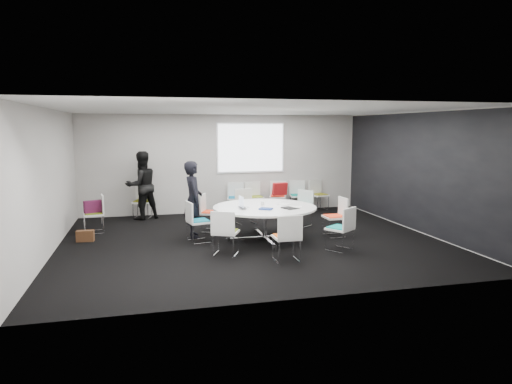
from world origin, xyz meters
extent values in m
cube|color=black|center=(0.00, 0.00, -0.02)|extent=(8.00, 7.00, 0.04)
cube|color=white|center=(0.00, 0.00, 2.82)|extent=(8.00, 7.00, 0.04)
cube|color=#A6A19D|center=(0.00, 3.52, 1.40)|extent=(8.00, 0.04, 2.80)
cube|color=#A6A19D|center=(0.00, -3.52, 1.40)|extent=(8.00, 0.04, 2.80)
cube|color=#A6A19D|center=(-4.02, 0.00, 1.40)|extent=(0.04, 7.00, 2.80)
cube|color=#A6A19D|center=(4.02, 0.00, 1.40)|extent=(0.04, 7.00, 2.80)
cube|color=black|center=(3.99, 0.00, 1.40)|extent=(0.01, 6.94, 2.74)
cube|color=silver|center=(0.30, 0.02, 0.04)|extent=(0.90, 0.90, 0.08)
cylinder|color=silver|center=(0.30, 0.02, 0.36)|extent=(0.10, 0.10, 0.65)
cylinder|color=white|center=(0.30, 0.02, 0.71)|extent=(2.24, 2.24, 0.04)
cube|color=white|center=(0.80, 3.46, 1.85)|extent=(1.90, 0.03, 1.35)
cube|color=silver|center=(1.88, -0.09, 0.21)|extent=(0.43, 0.43, 0.42)
cube|color=white|center=(1.88, -0.09, 0.44)|extent=(0.45, 0.47, 0.04)
cube|color=red|center=(1.88, -0.09, 0.47)|extent=(0.39, 0.40, 0.03)
cube|color=white|center=(2.09, -0.09, 0.67)|extent=(0.04, 0.46, 0.42)
cube|color=silver|center=(1.53, 1.15, 0.21)|extent=(0.59, 0.59, 0.42)
cube|color=white|center=(1.53, 1.15, 0.44)|extent=(0.63, 0.63, 0.04)
cube|color=#098983|center=(1.53, 1.15, 0.47)|extent=(0.54, 0.55, 0.03)
cube|color=white|center=(1.70, 1.27, 0.67)|extent=(0.31, 0.39, 0.42)
cube|color=silver|center=(0.27, 1.69, 0.21)|extent=(0.49, 0.49, 0.42)
cube|color=white|center=(0.27, 1.69, 0.44)|extent=(0.53, 0.51, 0.04)
cube|color=brown|center=(0.27, 1.69, 0.47)|extent=(0.46, 0.44, 0.03)
cube|color=white|center=(0.23, 1.90, 0.67)|extent=(0.46, 0.11, 0.42)
cube|color=silver|center=(-0.71, 1.08, 0.21)|extent=(0.55, 0.55, 0.42)
cube|color=white|center=(-0.71, 1.08, 0.44)|extent=(0.59, 0.60, 0.04)
cube|color=red|center=(-0.71, 1.08, 0.47)|extent=(0.51, 0.52, 0.03)
cube|color=white|center=(-0.90, 1.16, 0.67)|extent=(0.22, 0.44, 0.42)
cube|color=silver|center=(-1.12, 0.14, 0.21)|extent=(0.50, 0.50, 0.42)
cube|color=white|center=(-1.12, 0.14, 0.44)|extent=(0.53, 0.54, 0.04)
cube|color=#086077|center=(-1.12, 0.14, 0.47)|extent=(0.45, 0.47, 0.03)
cube|color=white|center=(-1.32, 0.09, 0.67)|extent=(0.13, 0.46, 0.42)
cube|color=silver|center=(-0.74, -0.99, 0.21)|extent=(0.56, 0.56, 0.42)
cube|color=white|center=(-0.74, -0.99, 0.44)|extent=(0.60, 0.59, 0.04)
cube|color=#586A16|center=(-0.74, -0.99, 0.47)|extent=(0.52, 0.51, 0.03)
cube|color=white|center=(-0.83, -1.18, 0.67)|extent=(0.43, 0.23, 0.42)
cube|color=silver|center=(0.27, -1.66, 0.21)|extent=(0.42, 0.42, 0.42)
cube|color=white|center=(0.27, -1.66, 0.44)|extent=(0.46, 0.44, 0.04)
cube|color=#D45211|center=(0.27, -1.66, 0.47)|extent=(0.40, 0.38, 0.03)
cube|color=white|center=(0.27, -1.87, 0.67)|extent=(0.46, 0.04, 0.42)
cube|color=silver|center=(1.52, -1.21, 0.21)|extent=(0.58, 0.58, 0.42)
cube|color=white|center=(1.52, -1.21, 0.44)|extent=(0.63, 0.62, 0.04)
cube|color=#087E7B|center=(1.52, -1.21, 0.47)|extent=(0.54, 0.54, 0.03)
cube|color=white|center=(1.63, -1.38, 0.67)|extent=(0.40, 0.29, 0.42)
cube|color=silver|center=(0.28, 3.14, 0.21)|extent=(0.49, 0.49, 0.42)
cube|color=white|center=(0.28, 3.14, 0.44)|extent=(0.54, 0.52, 0.04)
cube|color=#0C5B81|center=(0.28, 3.14, 0.47)|extent=(0.47, 0.45, 0.03)
cube|color=white|center=(0.32, 3.35, 0.67)|extent=(0.46, 0.13, 0.42)
cube|color=silver|center=(0.84, 3.15, 0.21)|extent=(0.45, 0.45, 0.42)
cube|color=white|center=(0.84, 3.15, 0.44)|extent=(0.49, 0.47, 0.04)
cube|color=olive|center=(0.84, 3.15, 0.47)|extent=(0.43, 0.41, 0.03)
cube|color=white|center=(0.82, 3.36, 0.67)|extent=(0.46, 0.07, 0.42)
cube|color=silver|center=(1.52, 3.14, 0.21)|extent=(0.53, 0.53, 0.42)
cube|color=white|center=(1.52, 3.14, 0.44)|extent=(0.57, 0.56, 0.04)
cube|color=red|center=(1.52, 3.14, 0.47)|extent=(0.50, 0.49, 0.03)
cube|color=white|center=(1.59, 3.34, 0.67)|extent=(0.45, 0.18, 0.42)
cube|color=silver|center=(2.15, 3.15, 0.21)|extent=(0.49, 0.49, 0.42)
cube|color=white|center=(2.15, 3.15, 0.44)|extent=(0.53, 0.51, 0.04)
cube|color=#077769|center=(2.15, 3.15, 0.47)|extent=(0.46, 0.44, 0.03)
cube|color=white|center=(2.19, 3.36, 0.67)|extent=(0.46, 0.12, 0.42)
cube|color=silver|center=(2.81, 3.15, 0.21)|extent=(0.51, 0.51, 0.42)
cube|color=white|center=(2.81, 3.15, 0.44)|extent=(0.56, 0.54, 0.04)
cube|color=olive|center=(2.81, 3.15, 0.47)|extent=(0.49, 0.47, 0.03)
cube|color=white|center=(2.76, 3.35, 0.67)|extent=(0.45, 0.15, 0.42)
cube|color=silver|center=(-3.39, 1.58, 0.21)|extent=(0.48, 0.48, 0.42)
cube|color=white|center=(-3.39, 1.58, 0.44)|extent=(0.51, 0.52, 0.04)
cube|color=#5F6F15|center=(-3.39, 1.58, 0.47)|extent=(0.44, 0.46, 0.03)
cube|color=white|center=(-3.18, 1.61, 0.67)|extent=(0.11, 0.46, 0.42)
cube|color=silver|center=(-2.29, 3.13, 0.21)|extent=(0.52, 0.52, 0.42)
cube|color=white|center=(-2.29, 3.13, 0.44)|extent=(0.56, 0.55, 0.04)
cube|color=olive|center=(-2.29, 3.13, 0.47)|extent=(0.49, 0.48, 0.03)
cube|color=white|center=(-2.24, 3.33, 0.67)|extent=(0.45, 0.16, 0.42)
imported|color=black|center=(-1.18, 0.64, 0.85)|extent=(0.42, 0.63, 1.70)
imported|color=black|center=(-2.29, 2.98, 0.91)|extent=(1.09, 0.99, 1.81)
imported|color=#333338|center=(-0.18, -0.10, 0.74)|extent=(0.21, 0.32, 0.02)
cube|color=silver|center=(-0.22, 0.01, 0.86)|extent=(0.04, 0.30, 0.22)
cube|color=black|center=(0.74, -0.35, 0.74)|extent=(0.31, 0.36, 0.02)
cube|color=navy|center=(0.24, -0.32, 0.74)|extent=(0.33, 0.31, 0.03)
cube|color=silver|center=(0.81, 0.25, 0.73)|extent=(0.36, 0.36, 0.00)
cube|color=silver|center=(0.93, -0.16, 0.73)|extent=(0.34, 0.28, 0.00)
cylinder|color=white|center=(0.30, 0.19, 0.78)|extent=(0.08, 0.08, 0.09)
cube|color=black|center=(0.88, -0.41, 0.73)|extent=(0.14, 0.07, 0.01)
cube|color=#571739|center=(-3.39, 1.58, 0.62)|extent=(0.42, 0.29, 0.28)
cube|color=#472A17|center=(-3.49, 0.77, 0.12)|extent=(0.37, 0.19, 0.24)
cube|color=#B21518|center=(1.52, 2.93, 0.70)|extent=(0.46, 0.24, 0.36)
camera|label=1|loc=(-2.21, -9.40, 2.42)|focal=32.00mm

